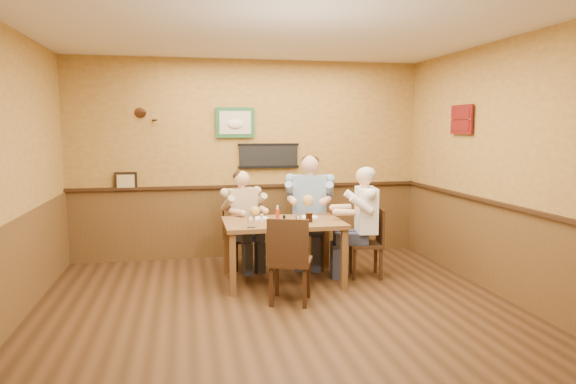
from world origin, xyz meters
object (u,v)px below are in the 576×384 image
Objects in this scene: hot_sauce_bottle at (277,215)px; diner_tan_shirt at (241,224)px; water_glass_mid at (299,221)px; dining_table at (283,228)px; chair_right_end at (366,243)px; chair_near_side at (290,259)px; chair_back_left at (242,237)px; chair_back_right at (310,230)px; water_glass_left at (251,222)px; diner_white_elder at (366,228)px; pepper_shaker at (284,219)px; diner_blue_polo at (310,215)px; cola_tumbler at (309,217)px; salt_shaker at (262,218)px.

diner_tan_shirt is at bearing 112.47° from hot_sauce_bottle.
dining_table is at bearing 108.99° from water_glass_mid.
chair_right_end is 1.34m from chair_near_side.
chair_back_left is 1.63m from chair_right_end.
chair_back_right is 0.94m from diner_tan_shirt.
water_glass_left is at bearing -26.69° from chair_near_side.
hot_sauce_bottle is at bearing -68.53° from chair_near_side.
diner_white_elder reaches higher than chair_right_end.
water_glass_mid is at bearing -58.69° from chair_right_end.
pepper_shaker is at bearing 114.96° from water_glass_mid.
chair_back_right is 0.92m from chair_right_end.
diner_blue_polo reaches higher than water_glass_left.
chair_back_left is 1.20m from cola_tumbler.
water_glass_left reaches higher than chair_right_end.
diner_white_elder is 9.32× the size of water_glass_left.
salt_shaker is at bearing -118.80° from diner_blue_polo.
water_glass_left is (-1.47, -0.37, 0.38)m from chair_right_end.
diner_blue_polo is at bearing 54.64° from hot_sauce_bottle.
chair_back_right reaches higher than hot_sauce_bottle.
hot_sauce_bottle reaches higher than cola_tumbler.
salt_shaker is (-0.37, 0.36, -0.01)m from water_glass_mid.
salt_shaker is (-0.77, -0.76, 0.33)m from chair_back_right.
diner_white_elder is 1.53m from water_glass_left.
diner_tan_shirt reaches higher than chair_back_right.
chair_back_right reaches higher than water_glass_left.
hot_sauce_bottle is (0.34, -0.82, 0.25)m from diner_tan_shirt.
hot_sauce_bottle is at bearing -75.17° from chair_right_end.
chair_near_side reaches higher than water_glass_mid.
diner_tan_shirt reaches higher than chair_back_left.
diner_white_elder is at bearing -37.58° from diner_blue_polo.
dining_table is 0.90m from chair_back_left.
dining_table is at bearing -78.29° from chair_right_end.
diner_tan_shirt is 0.95× the size of diner_white_elder.
pepper_shaker is at bearing -12.77° from hot_sauce_bottle.
diner_blue_polo is 1.19m from water_glass_mid.
diner_tan_shirt is 6.66× the size of hot_sauce_bottle.
diner_tan_shirt is 1.15m from cola_tumbler.
hot_sauce_bottle is at bearing 167.23° from pepper_shaker.
hot_sauce_bottle is (0.34, 0.27, 0.02)m from water_glass_left.
chair_back_left is 0.17m from diner_tan_shirt.
dining_table is 1.72× the size of chair_back_left.
chair_right_end is at bearing 14.02° from water_glass_left.
diner_blue_polo is at bearing 49.71° from water_glass_left.
diner_white_elder is 10.93× the size of water_glass_mid.
water_glass_left is at bearing -66.25° from diner_white_elder.
chair_back_left is at bearing 116.08° from water_glass_mid.
diner_white_elder reaches higher than dining_table.
water_glass_left is at bearing -109.90° from chair_back_left.
pepper_shaker is (-0.12, 0.25, -0.02)m from water_glass_mid.
diner_blue_polo is 1.05m from hot_sauce_bottle.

